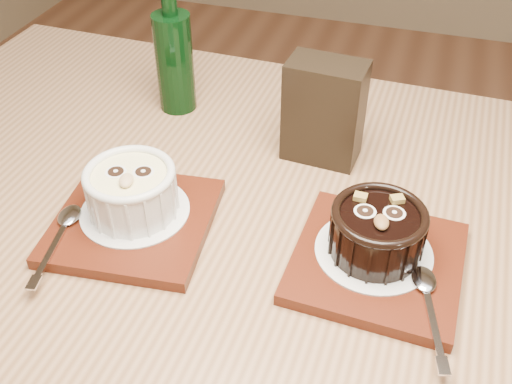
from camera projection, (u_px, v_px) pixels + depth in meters
The scene contains 11 objects.
table at pixel (259, 275), 0.78m from camera, with size 1.22×0.83×0.75m.
tray_left at pixel (134, 222), 0.71m from camera, with size 0.18×0.18×0.01m, color #511C0D.
doily_left at pixel (135, 211), 0.71m from camera, with size 0.13×0.13×0.00m, color white.
ramekin_white at pixel (131, 189), 0.69m from camera, with size 0.11×0.11×0.06m.
spoon_left at pixel (58, 236), 0.68m from camera, with size 0.03×0.13×0.01m, color silver, non-canonical shape.
tray_right at pixel (377, 262), 0.66m from camera, with size 0.18×0.18×0.01m, color #511C0D.
doily_right at pixel (374, 251), 0.66m from camera, with size 0.13×0.13×0.00m, color white.
ramekin_dark at pixel (377, 229), 0.64m from camera, with size 0.10×0.10×0.06m.
spoon_right at pixel (430, 305), 0.60m from camera, with size 0.03×0.13×0.01m, color silver, non-canonical shape.
condiment_stand at pixel (324, 111), 0.78m from camera, with size 0.10×0.06×0.14m, color black.
green_bottle at pixel (174, 59), 0.88m from camera, with size 0.06×0.06×0.21m.
Camera 1 is at (-0.08, -0.34, 1.24)m, focal length 42.00 mm.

